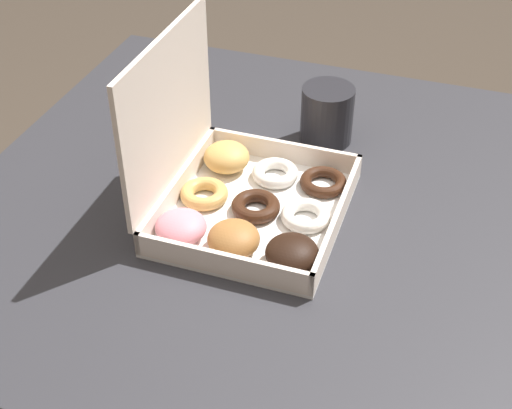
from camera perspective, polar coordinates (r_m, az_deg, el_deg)
The scene contains 3 objects.
dining_table at distance 1.26m, azimuth -0.98°, elevation -3.23°, with size 0.98×0.91×0.76m.
donut_box at distance 1.12m, azimuth -1.63°, elevation 1.17°, with size 0.31×0.28×0.29m.
coffee_mug at distance 1.30m, azimuth 5.71°, elevation 7.24°, with size 0.09×0.09×0.11m.
Camera 1 is at (-0.88, -0.32, 1.49)m, focal length 50.00 mm.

